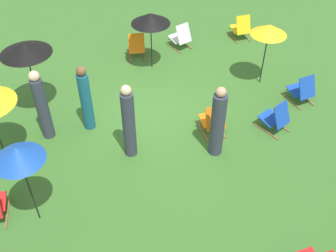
# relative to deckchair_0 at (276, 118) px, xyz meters

# --- Properties ---
(ground_plane) EXTENTS (40.00, 40.00, 0.00)m
(ground_plane) POSITION_rel_deckchair_0_xyz_m (2.56, -1.89, -0.37)
(ground_plane) COLOR #386B28
(deckchair_0) EXTENTS (0.67, 0.86, 0.83)m
(deckchair_0) POSITION_rel_deckchair_0_xyz_m (0.00, 0.00, 0.00)
(deckchair_0) COLOR olive
(deckchair_0) RESTS_ON ground
(deckchair_3) EXTENTS (0.48, 0.76, 0.83)m
(deckchair_3) POSITION_rel_deckchair_0_xyz_m (-1.32, -0.65, 0.00)
(deckchair_3) COLOR olive
(deckchair_3) RESTS_ON ground
(deckchair_4) EXTENTS (0.57, 0.81, 0.83)m
(deckchair_4) POSITION_rel_deckchair_0_xyz_m (-1.71, -4.26, 0.00)
(deckchair_4) COLOR olive
(deckchair_4) RESTS_ON ground
(deckchair_7) EXTENTS (0.57, 0.82, 0.83)m
(deckchair_7) POSITION_rel_deckchair_0_xyz_m (1.43, -0.56, 0.00)
(deckchair_7) COLOR olive
(deckchair_7) RESTS_ON ground
(deckchair_9) EXTENTS (0.67, 0.86, 0.83)m
(deckchair_9) POSITION_rel_deckchair_0_xyz_m (1.84, -4.59, 0.00)
(deckchair_9) COLOR olive
(deckchair_9) RESTS_ON ground
(deckchair_10) EXTENTS (0.62, 0.84, 0.83)m
(deckchair_10) POSITION_rel_deckchair_0_xyz_m (0.36, -4.54, 0.00)
(deckchair_10) COLOR olive
(deckchair_10) RESTS_ON ground
(umbrella_0) EXTENTS (0.96, 0.96, 1.79)m
(umbrella_0) POSITION_rel_deckchair_0_xyz_m (-0.87, -1.85, 1.28)
(umbrella_0) COLOR black
(umbrella_0) RESTS_ON ground
(umbrella_1) EXTENTS (1.23, 1.23, 1.98)m
(umbrella_1) POSITION_rel_deckchair_0_xyz_m (5.09, -3.21, 1.46)
(umbrella_1) COLOR black
(umbrella_1) RESTS_ON ground
(umbrella_3) EXTENTS (0.92, 0.92, 1.95)m
(umbrella_3) POSITION_rel_deckchair_0_xyz_m (5.81, 0.25, 1.43)
(umbrella_3) COLOR black
(umbrella_3) RESTS_ON ground
(umbrella_5) EXTENTS (1.11, 1.11, 1.72)m
(umbrella_5) POSITION_rel_deckchair_0_xyz_m (1.63, -3.88, 1.20)
(umbrella_5) COLOR black
(umbrella_5) RESTS_ON ground
(person_0) EXTENTS (0.30, 0.30, 1.86)m
(person_0) POSITION_rel_deckchair_0_xyz_m (5.11, -2.10, 0.53)
(person_0) COLOR #333847
(person_0) RESTS_ON ground
(person_1) EXTENTS (0.38, 0.38, 1.76)m
(person_1) POSITION_rel_deckchair_0_xyz_m (4.11, -2.00, 0.49)
(person_1) COLOR #195972
(person_1) RESTS_ON ground
(person_2) EXTENTS (0.41, 0.41, 1.84)m
(person_2) POSITION_rel_deckchair_0_xyz_m (1.70, 0.07, 0.50)
(person_2) COLOR #333847
(person_2) RESTS_ON ground
(person_3) EXTENTS (0.30, 0.30, 1.91)m
(person_3) POSITION_rel_deckchair_0_xyz_m (3.50, -0.71, 0.55)
(person_3) COLOR #333847
(person_3) RESTS_ON ground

